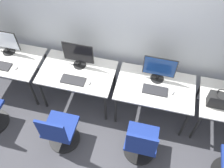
{
  "coord_description": "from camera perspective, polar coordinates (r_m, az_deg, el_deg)",
  "views": [
    {
      "loc": [
        0.49,
        -1.88,
        3.62
      ],
      "look_at": [
        0.0,
        0.14,
        0.86
      ],
      "focal_mm": 40.0,
      "sensor_mm": 36.0,
      "label": 1
    }
  ],
  "objects": [
    {
      "name": "ground_plane",
      "position": [
        4.11,
        -0.47,
        -8.77
      ],
      "size": [
        20.0,
        20.0,
        0.0
      ],
      "primitive_type": "plane",
      "color": "#3D3D42"
    },
    {
      "name": "wall_back",
      "position": [
        3.54,
        2.73,
        14.08
      ],
      "size": [
        12.0,
        0.05,
        2.8
      ],
      "color": "#B7BCC1",
      "rests_on": "ground_plane"
    },
    {
      "name": "desk_far_left",
      "position": [
        4.38,
        -22.92,
        4.85
      ],
      "size": [
        1.14,
        0.71,
        0.71
      ],
      "color": "silver",
      "rests_on": "ground_plane"
    },
    {
      "name": "monitor_far_left",
      "position": [
        4.25,
        -23.39,
        8.93
      ],
      "size": [
        0.47,
        0.2,
        0.44
      ],
      "color": "black",
      "rests_on": "desk_far_left"
    },
    {
      "name": "mouse_far_left",
      "position": [
        4.1,
        -21.17,
        3.52
      ],
      "size": [
        0.06,
        0.09,
        0.03
      ],
      "color": "silver",
      "rests_on": "desk_far_left"
    },
    {
      "name": "desk_left",
      "position": [
        3.89,
        -7.89,
        2.1
      ],
      "size": [
        1.14,
        0.71,
        0.71
      ],
      "color": "silver",
      "rests_on": "ground_plane"
    },
    {
      "name": "monitor_left",
      "position": [
        3.74,
        -7.73,
        6.66
      ],
      "size": [
        0.47,
        0.2,
        0.44
      ],
      "color": "black",
      "rests_on": "desk_left"
    },
    {
      "name": "keyboard_left",
      "position": [
        3.72,
        -8.89,
        0.89
      ],
      "size": [
        0.36,
        0.17,
        0.02
      ],
      "color": "#262628",
      "rests_on": "desk_left"
    },
    {
      "name": "mouse_left",
      "position": [
        3.66,
        -5.31,
        0.41
      ],
      "size": [
        0.06,
        0.09,
        0.03
      ],
      "color": "silver",
      "rests_on": "desk_left"
    },
    {
      "name": "office_chair_left",
      "position": [
        3.72,
        -11.88,
        -10.66
      ],
      "size": [
        0.48,
        0.48,
        0.88
      ],
      "color": "black",
      "rests_on": "ground_plane"
    },
    {
      "name": "desk_right",
      "position": [
        3.73,
        9.78,
        -1.3
      ],
      "size": [
        1.14,
        0.71,
        0.71
      ],
      "color": "silver",
      "rests_on": "ground_plane"
    },
    {
      "name": "monitor_right",
      "position": [
        3.59,
        10.77,
        3.48
      ],
      "size": [
        0.47,
        0.2,
        0.44
      ],
      "color": "black",
      "rests_on": "desk_right"
    },
    {
      "name": "keyboard_right",
      "position": [
        3.62,
        9.81,
        -1.42
      ],
      "size": [
        0.36,
        0.17,
        0.02
      ],
      "color": "#262628",
      "rests_on": "desk_right"
    },
    {
      "name": "mouse_right",
      "position": [
        3.65,
        13.61,
        -1.73
      ],
      "size": [
        0.06,
        0.09,
        0.03
      ],
      "color": "silver",
      "rests_on": "desk_right"
    },
    {
      "name": "office_chair_right",
      "position": [
        3.59,
        6.61,
        -13.41
      ],
      "size": [
        0.48,
        0.48,
        0.88
      ],
      "color": "black",
      "rests_on": "ground_plane"
    },
    {
      "name": "handbag",
      "position": [
        3.64,
        23.38,
        -3.38
      ],
      "size": [
        0.3,
        0.18,
        0.25
      ],
      "color": "black",
      "rests_on": "desk_far_right"
    }
  ]
}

